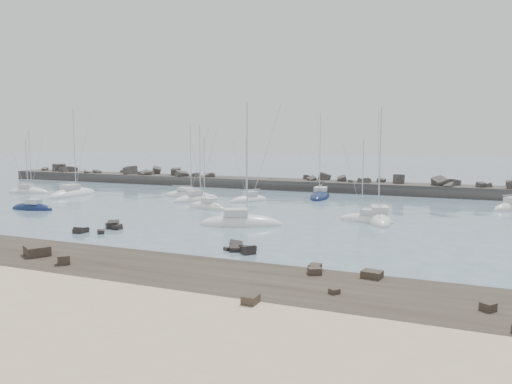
# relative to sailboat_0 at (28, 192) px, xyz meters

# --- Properties ---
(ground) EXTENTS (400.00, 400.00, 0.00)m
(ground) POSITION_rel_sailboat_0_xyz_m (39.23, -14.00, -0.14)
(ground) COLOR slate
(ground) RESTS_ON ground
(rock_shelf) EXTENTS (140.00, 12.45, 1.96)m
(rock_shelf) POSITION_rel_sailboat_0_xyz_m (39.14, -35.97, -0.13)
(rock_shelf) COLOR #2A231D
(rock_shelf) RESTS_ON ground
(rock_cluster_near) EXTENTS (3.57, 5.01, 1.64)m
(rock_cluster_near) POSITION_rel_sailboat_0_xyz_m (34.83, -22.94, -0.08)
(rock_cluster_near) COLOR black
(rock_cluster_near) RESTS_ON ground
(rock_cluster_far) EXTENTS (3.52, 3.09, 1.34)m
(rock_cluster_far) POSITION_rel_sailboat_0_xyz_m (53.08, -25.76, -0.01)
(rock_cluster_far) COLOR black
(rock_cluster_far) RESTS_ON ground
(breakwater) EXTENTS (115.00, 6.77, 5.01)m
(breakwater) POSITION_rel_sailboat_0_xyz_m (31.71, 24.00, 0.17)
(breakwater) COLOR #2F2C2A
(breakwater) RESTS_ON ground
(sailboat_0) EXTENTS (7.83, 4.23, 11.98)m
(sailboat_0) POSITION_rel_sailboat_0_xyz_m (0.00, 0.00, 0.00)
(sailboat_0) COLOR white
(sailboat_0) RESTS_ON ground
(sailboat_1) EXTENTS (3.55, 10.05, 15.70)m
(sailboat_1) POSITION_rel_sailboat_0_xyz_m (9.86, 0.19, 0.01)
(sailboat_1) COLOR white
(sailboat_1) RESTS_ON ground
(sailboat_2) EXTENTS (6.63, 2.71, 10.39)m
(sailboat_2) POSITION_rel_sailboat_0_xyz_m (16.23, -14.44, -0.01)
(sailboat_2) COLOR #101D44
(sailboat_2) RESTS_ON ground
(sailboat_3) EXTENTS (6.33, 7.97, 12.62)m
(sailboat_3) POSITION_rel_sailboat_0_xyz_m (32.70, 2.37, 0.00)
(sailboat_3) COLOR white
(sailboat_3) RESTS_ON ground
(sailboat_4) EXTENTS (8.53, 3.83, 12.96)m
(sailboat_4) POSITION_rel_sailboat_0_xyz_m (28.53, 6.60, -0.01)
(sailboat_4) COLOR white
(sailboat_4) RESTS_ON ground
(sailboat_5) EXTENTS (7.05, 4.05, 10.81)m
(sailboat_5) POSITION_rel_sailboat_0_xyz_m (38.01, -4.02, -0.01)
(sailboat_5) COLOR white
(sailboat_5) RESTS_ON ground
(sailboat_6) EXTENTS (5.26, 6.81, 10.80)m
(sailboat_6) POSITION_rel_sailboat_0_xyz_m (40.43, 5.07, -0.00)
(sailboat_6) COLOR white
(sailboat_6) RESTS_ON ground
(sailboat_7) EXTENTS (9.83, 6.27, 14.97)m
(sailboat_7) POSITION_rel_sailboat_0_xyz_m (47.71, -14.18, 0.01)
(sailboat_7) COLOR white
(sailboat_7) RESTS_ON ground
(sailboat_8) EXTENTS (4.07, 9.70, 14.81)m
(sailboat_8) POSITION_rel_sailboat_0_xyz_m (49.46, 13.53, -0.00)
(sailboat_8) COLOR #101D44
(sailboat_8) RESTS_ON ground
(sailboat_9) EXTENTS (6.76, 2.82, 10.57)m
(sailboat_9) POSITION_rel_sailboat_0_xyz_m (60.55, -6.21, -0.00)
(sailboat_9) COLOR white
(sailboat_9) RESTS_ON ground
(sailboat_10) EXTENTS (5.07, 9.66, 14.69)m
(sailboat_10) POSITION_rel_sailboat_0_xyz_m (61.91, -5.26, 0.01)
(sailboat_10) COLOR white
(sailboat_10) RESTS_ON ground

